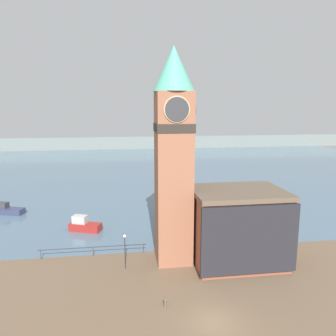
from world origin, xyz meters
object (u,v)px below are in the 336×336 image
object	(u,v)px
boat_far	(5,209)
lamp_post	(125,245)
boat_near	(84,225)
pier_building	(238,226)
clock_tower	(174,152)
mooring_bollard_near	(165,302)

from	to	relation	value
boat_far	lamp_post	world-z (taller)	lamp_post
boat_near	lamp_post	world-z (taller)	lamp_post
boat_far	pier_building	bearing A→B (deg)	-16.53
clock_tower	boat_far	xyz separation A→B (m)	(-24.27, 19.96, -11.49)
clock_tower	boat_near	world-z (taller)	clock_tower
mooring_bollard_near	lamp_post	size ratio (longest dim) A/B	0.20
pier_building	boat_near	bearing A→B (deg)	145.88
mooring_bollard_near	lamp_post	world-z (taller)	lamp_post
pier_building	mooring_bollard_near	world-z (taller)	pier_building
boat_near	mooring_bollard_near	distance (m)	21.04
boat_near	lamp_post	distance (m)	13.16
clock_tower	boat_near	bearing A→B (deg)	135.83
clock_tower	boat_far	size ratio (longest dim) A/B	3.82
lamp_post	pier_building	bearing A→B (deg)	-0.72
boat_near	mooring_bollard_near	world-z (taller)	boat_near
mooring_bollard_near	lamp_post	xyz separation A→B (m)	(-3.28, 7.31, 2.25)
clock_tower	pier_building	world-z (taller)	clock_tower
clock_tower	lamp_post	world-z (taller)	clock_tower
pier_building	mooring_bollard_near	size ratio (longest dim) A/B	12.94
boat_far	lamp_post	size ratio (longest dim) A/B	1.58
boat_near	boat_far	world-z (taller)	boat_near
boat_near	lamp_post	bearing A→B (deg)	-44.07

